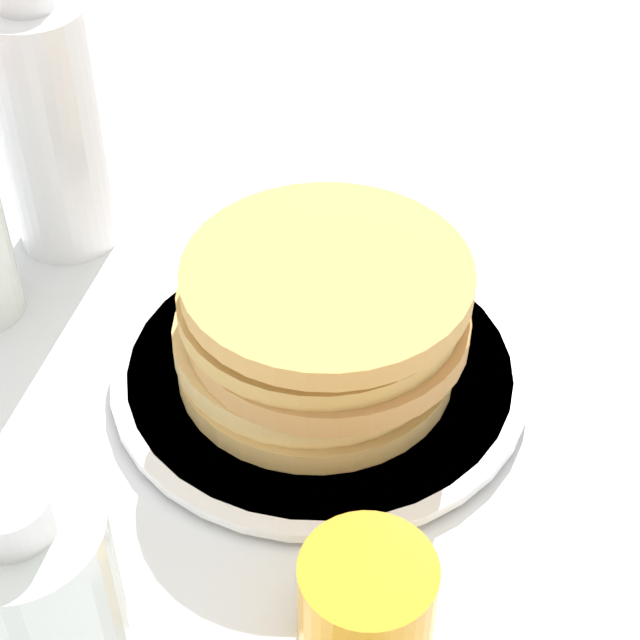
% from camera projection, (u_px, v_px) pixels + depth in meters
% --- Properties ---
extents(ground_plane, '(4.00, 4.00, 0.00)m').
position_uv_depth(ground_plane, '(309.00, 354.00, 0.76)').
color(ground_plane, white).
extents(plate, '(0.29, 0.29, 0.01)m').
position_uv_depth(plate, '(320.00, 370.00, 0.74)').
color(plate, white).
rests_on(plate, ground_plane).
extents(pancake_stack, '(0.20, 0.20, 0.09)m').
position_uv_depth(pancake_stack, '(321.00, 317.00, 0.71)').
color(pancake_stack, tan).
rests_on(pancake_stack, plate).
extents(juice_glass, '(0.07, 0.07, 0.06)m').
position_uv_depth(juice_glass, '(367.00, 604.00, 0.57)').
color(juice_glass, orange).
rests_on(juice_glass, ground_plane).
extents(water_bottle_far, '(0.08, 0.08, 0.21)m').
position_uv_depth(water_bottle_far, '(51.00, 128.00, 0.80)').
color(water_bottle_far, white).
rests_on(water_bottle_far, ground_plane).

